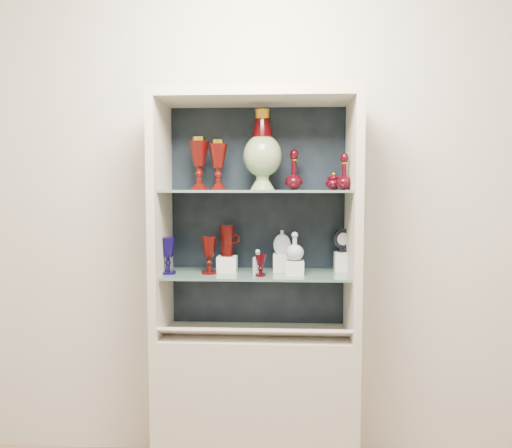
{
  "coord_description": "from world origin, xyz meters",
  "views": [
    {
      "loc": [
        0.13,
        -0.94,
        1.49
      ],
      "look_at": [
        0.0,
        1.53,
        1.3
      ],
      "focal_mm": 35.0,
      "sensor_mm": 36.0,
      "label": 1
    }
  ],
  "objects_px": {
    "ruby_pitcher": "(227,241)",
    "clear_round_decanter": "(295,247)",
    "ruby_goblet_tall": "(209,255)",
    "pedestal_lamp_left": "(199,163)",
    "pedestal_lamp_right": "(218,165)",
    "ruby_goblet_small": "(261,265)",
    "cameo_medallion": "(342,240)",
    "enamel_urn": "(262,150)",
    "cobalt_goblet": "(168,255)",
    "flat_flask": "(282,242)",
    "lidded_bowl": "(334,181)",
    "ruby_decanter_a": "(294,167)",
    "clear_square_bottle": "(258,262)",
    "ruby_decanter_b": "(344,170)"
  },
  "relations": [
    {
      "from": "cobalt_goblet",
      "to": "ruby_goblet_small",
      "type": "distance_m",
      "value": 0.47
    },
    {
      "from": "ruby_goblet_small",
      "to": "ruby_pitcher",
      "type": "xyz_separation_m",
      "value": [
        -0.18,
        0.11,
        0.11
      ]
    },
    {
      "from": "lidded_bowl",
      "to": "ruby_goblet_small",
      "type": "height_order",
      "value": "lidded_bowl"
    },
    {
      "from": "cobalt_goblet",
      "to": "ruby_goblet_small",
      "type": "bearing_deg",
      "value": -5.26
    },
    {
      "from": "ruby_goblet_small",
      "to": "ruby_goblet_tall",
      "type": "bearing_deg",
      "value": 168.36
    },
    {
      "from": "enamel_urn",
      "to": "cobalt_goblet",
      "type": "bearing_deg",
      "value": -173.7
    },
    {
      "from": "cobalt_goblet",
      "to": "flat_flask",
      "type": "height_order",
      "value": "flat_flask"
    },
    {
      "from": "ruby_goblet_tall",
      "to": "ruby_goblet_small",
      "type": "relative_size",
      "value": 1.74
    },
    {
      "from": "ruby_pitcher",
      "to": "clear_round_decanter",
      "type": "xyz_separation_m",
      "value": [
        0.34,
        -0.07,
        -0.02
      ]
    },
    {
      "from": "lidded_bowl",
      "to": "clear_square_bottle",
      "type": "xyz_separation_m",
      "value": [
        -0.38,
        -0.08,
        -0.4
      ]
    },
    {
      "from": "enamel_urn",
      "to": "ruby_decanter_b",
      "type": "height_order",
      "value": "enamel_urn"
    },
    {
      "from": "pedestal_lamp_left",
      "to": "ruby_decanter_a",
      "type": "distance_m",
      "value": 0.48
    },
    {
      "from": "enamel_urn",
      "to": "cameo_medallion",
      "type": "xyz_separation_m",
      "value": [
        0.41,
        0.06,
        -0.46
      ]
    },
    {
      "from": "cameo_medallion",
      "to": "lidded_bowl",
      "type": "bearing_deg",
      "value": -176.23
    },
    {
      "from": "lidded_bowl",
      "to": "ruby_pitcher",
      "type": "height_order",
      "value": "lidded_bowl"
    },
    {
      "from": "cobalt_goblet",
      "to": "flat_flask",
      "type": "distance_m",
      "value": 0.58
    },
    {
      "from": "ruby_pitcher",
      "to": "clear_round_decanter",
      "type": "bearing_deg",
      "value": -30.19
    },
    {
      "from": "pedestal_lamp_left",
      "to": "clear_square_bottle",
      "type": "height_order",
      "value": "pedestal_lamp_left"
    },
    {
      "from": "ruby_goblet_small",
      "to": "lidded_bowl",
      "type": "bearing_deg",
      "value": 20.14
    },
    {
      "from": "cobalt_goblet",
      "to": "ruby_pitcher",
      "type": "xyz_separation_m",
      "value": [
        0.29,
        0.07,
        0.07
      ]
    },
    {
      "from": "ruby_decanter_a",
      "to": "flat_flask",
      "type": "height_order",
      "value": "ruby_decanter_a"
    },
    {
      "from": "ruby_goblet_tall",
      "to": "pedestal_lamp_left",
      "type": "bearing_deg",
      "value": 130.92
    },
    {
      "from": "pedestal_lamp_left",
      "to": "clear_round_decanter",
      "type": "bearing_deg",
      "value": -8.64
    },
    {
      "from": "cameo_medallion",
      "to": "pedestal_lamp_right",
      "type": "bearing_deg",
      "value": 164.92
    },
    {
      "from": "clear_round_decanter",
      "to": "pedestal_lamp_right",
      "type": "bearing_deg",
      "value": 172.97
    },
    {
      "from": "lidded_bowl",
      "to": "enamel_urn",
      "type": "bearing_deg",
      "value": -173.93
    },
    {
      "from": "pedestal_lamp_right",
      "to": "ruby_goblet_tall",
      "type": "xyz_separation_m",
      "value": [
        -0.04,
        -0.04,
        -0.45
      ]
    },
    {
      "from": "clear_square_bottle",
      "to": "flat_flask",
      "type": "distance_m",
      "value": 0.18
    },
    {
      "from": "clear_round_decanter",
      "to": "flat_flask",
      "type": "bearing_deg",
      "value": 121.01
    },
    {
      "from": "pedestal_lamp_left",
      "to": "ruby_goblet_tall",
      "type": "xyz_separation_m",
      "value": [
        0.06,
        -0.06,
        -0.46
      ]
    },
    {
      "from": "clear_square_bottle",
      "to": "ruby_goblet_tall",
      "type": "bearing_deg",
      "value": 179.56
    },
    {
      "from": "pedestal_lamp_right",
      "to": "ruby_decanter_b",
      "type": "bearing_deg",
      "value": -3.1
    },
    {
      "from": "enamel_urn",
      "to": "clear_square_bottle",
      "type": "bearing_deg",
      "value": -116.57
    },
    {
      "from": "ruby_goblet_small",
      "to": "flat_flask",
      "type": "bearing_deg",
      "value": 54.97
    },
    {
      "from": "ruby_decanter_a",
      "to": "ruby_decanter_b",
      "type": "height_order",
      "value": "ruby_decanter_a"
    },
    {
      "from": "cobalt_goblet",
      "to": "ruby_decanter_a",
      "type": "bearing_deg",
      "value": 8.24
    },
    {
      "from": "cobalt_goblet",
      "to": "clear_round_decanter",
      "type": "relative_size",
      "value": 1.35
    },
    {
      "from": "pedestal_lamp_left",
      "to": "ruby_goblet_tall",
      "type": "bearing_deg",
      "value": -49.08
    },
    {
      "from": "ruby_pitcher",
      "to": "cameo_medallion",
      "type": "height_order",
      "value": "ruby_pitcher"
    },
    {
      "from": "ruby_goblet_small",
      "to": "pedestal_lamp_left",
      "type": "bearing_deg",
      "value": 159.5
    },
    {
      "from": "flat_flask",
      "to": "cameo_medallion",
      "type": "relative_size",
      "value": 1.01
    },
    {
      "from": "pedestal_lamp_right",
      "to": "ruby_goblet_small",
      "type": "bearing_deg",
      "value": -23.06
    },
    {
      "from": "pedestal_lamp_right",
      "to": "lidded_bowl",
      "type": "distance_m",
      "value": 0.59
    },
    {
      "from": "ruby_decanter_a",
      "to": "cameo_medallion",
      "type": "relative_size",
      "value": 1.84
    },
    {
      "from": "pedestal_lamp_left",
      "to": "clear_round_decanter",
      "type": "height_order",
      "value": "pedestal_lamp_left"
    },
    {
      "from": "clear_round_decanter",
      "to": "cameo_medallion",
      "type": "height_order",
      "value": "cameo_medallion"
    },
    {
      "from": "lidded_bowl",
      "to": "ruby_goblet_tall",
      "type": "xyz_separation_m",
      "value": [
        -0.62,
        -0.08,
        -0.37
      ]
    },
    {
      "from": "ruby_goblet_tall",
      "to": "lidded_bowl",
      "type": "bearing_deg",
      "value": 7.23
    },
    {
      "from": "pedestal_lamp_left",
      "to": "flat_flask",
      "type": "distance_m",
      "value": 0.58
    },
    {
      "from": "clear_round_decanter",
      "to": "ruby_pitcher",
      "type": "bearing_deg",
      "value": 168.5
    }
  ]
}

